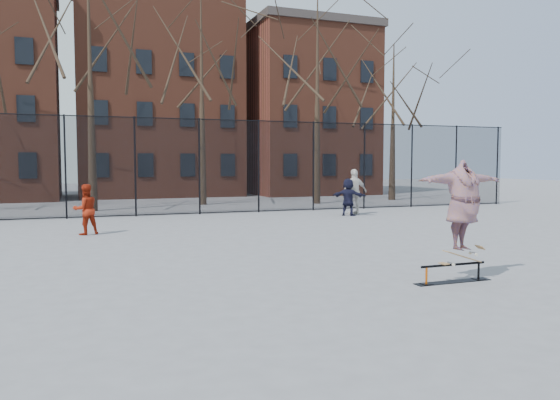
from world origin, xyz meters
name	(u,v)px	position (x,y,z in m)	size (l,w,h in m)	color
ground	(285,278)	(0.00, 0.00, 0.00)	(100.00, 100.00, 0.00)	slate
skate_rail	(453,275)	(2.75, -1.39, 0.13)	(1.56, 0.24, 0.34)	black
skateboard	(462,260)	(2.94, -1.39, 0.39)	(0.82, 0.20, 0.10)	#96663C
skater	(463,213)	(2.94, -1.39, 1.26)	(2.02, 0.55, 1.64)	#60327D
bystander_red	(86,209)	(-3.39, 7.85, 0.76)	(0.74, 0.58, 1.53)	#98210D
bystander_white	(355,192)	(7.21, 10.62, 0.95)	(1.11, 0.46, 1.90)	silver
bystander_navy	(348,197)	(6.74, 10.28, 0.76)	(1.42, 0.45, 1.53)	black
fence	(170,165)	(-0.01, 13.00, 2.05)	(34.03, 0.07, 4.00)	black
tree_row	(149,52)	(-0.25, 17.15, 7.36)	(33.66, 7.46, 10.67)	black
rowhouses	(147,100)	(0.72, 26.00, 6.06)	(29.00, 7.00, 13.00)	brown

